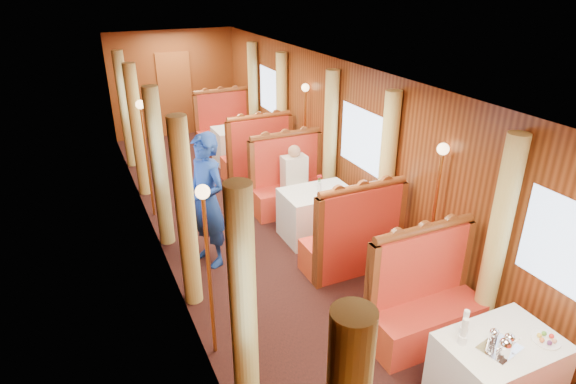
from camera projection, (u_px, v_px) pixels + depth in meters
floor at (272, 246)px, 7.15m from camera, size 3.00×12.00×0.01m
ceiling at (269, 76)px, 6.11m from camera, size 3.00×12.00×0.01m
wall_far at (174, 84)px, 11.59m from camera, size 3.00×0.01×2.50m
wall_left at (161, 186)px, 6.06m from camera, size 0.01×12.00×2.50m
wall_right at (363, 152)px, 7.20m from camera, size 0.01×12.00×2.50m
doorway_far at (176, 94)px, 11.67m from camera, size 0.80×0.04×2.00m
table_near at (496, 373)px, 4.39m from camera, size 1.05×0.72×0.75m
banquette_near_aft at (424, 305)px, 5.21m from camera, size 1.30×0.55×1.34m
table_mid at (317, 214)px, 7.28m from camera, size 1.05×0.72×0.75m
banquette_mid_fwd at (353, 242)px, 6.42m from camera, size 1.30×0.55×1.34m
banquette_mid_aft at (289, 186)px, 8.10m from camera, size 1.30×0.55×1.34m
table_far at (240, 145)px, 10.17m from camera, size 1.05×0.72×0.75m
banquette_far_fwd at (257, 158)px, 9.31m from camera, size 1.30×0.55×1.34m
banquette_far_aft at (225, 130)px, 10.99m from camera, size 1.30×0.55×1.34m
tea_tray at (499, 348)px, 4.14m from camera, size 0.39×0.33×0.01m
teapot_left at (504, 350)px, 4.03m from camera, size 0.18×0.14×0.15m
teapot_right at (508, 344)px, 4.11m from camera, size 0.18×0.15×0.13m
teapot_back at (493, 338)px, 4.19m from camera, size 0.17×0.14×0.11m
fruit_plate at (546, 340)px, 4.22m from camera, size 0.24×0.24×0.05m
cup_inboard at (463, 334)px, 4.16m from camera, size 0.08×0.08×0.26m
cup_outboard at (465, 325)px, 4.27m from camera, size 0.08×0.08×0.26m
rose_vase_mid at (319, 180)px, 7.07m from camera, size 0.06×0.06×0.36m
rose_vase_far at (240, 120)px, 9.95m from camera, size 0.06×0.06×0.36m
window_left_near at (268, 358)px, 3.09m from camera, size 0.01×1.20×0.90m
curtain_left_near_b at (244, 316)px, 3.89m from camera, size 0.22×0.22×2.35m
curtain_right_near_b at (497, 243)px, 4.94m from camera, size 0.22×0.22×2.35m
window_left_mid at (161, 171)px, 5.98m from camera, size 0.01×1.20×0.90m
curtain_left_mid_a at (186, 215)px, 5.50m from camera, size 0.22×0.22×2.35m
curtain_left_mid_b at (159, 169)px, 6.78m from camera, size 0.22×0.22×2.35m
window_right_mid at (363, 140)px, 7.11m from camera, size 0.01×1.20×0.90m
curtain_right_mid_a at (386, 176)px, 6.54m from camera, size 0.22×0.22×2.35m
curtain_right_mid_b at (330, 143)px, 7.83m from camera, size 0.22×0.22×2.35m
window_left_far at (123, 106)px, 8.88m from camera, size 0.01×1.20×0.90m
curtain_left_far_a at (138, 131)px, 8.39m from camera, size 0.22×0.22×2.35m
curtain_left_far_b at (125, 110)px, 9.67m from camera, size 0.22×0.22×2.35m
window_right_far at (271, 91)px, 10.00m from camera, size 0.01×1.20×0.90m
curtain_right_far_a at (282, 114)px, 9.43m from camera, size 0.22×0.22×2.35m
curtain_right_far_b at (253, 97)px, 10.72m from camera, size 0.22×0.22×2.35m
sconce_left_fore at (206, 239)px, 4.60m from camera, size 0.14×0.14×1.95m
sconce_right_fore at (437, 189)px, 5.66m from camera, size 0.14×0.14×1.95m
sconce_left_aft at (144, 136)px, 7.49m from camera, size 0.14×0.14×1.95m
sconce_right_aft at (305, 115)px, 8.55m from camera, size 0.14×0.14×1.95m
steward at (207, 201)px, 6.40m from camera, size 0.65×0.79×1.87m
passenger at (295, 173)px, 7.78m from camera, size 0.40×0.44×0.76m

